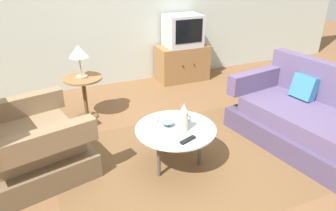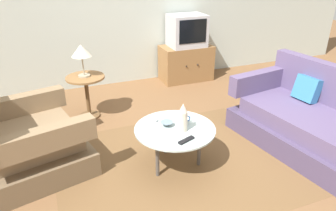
{
  "view_description": "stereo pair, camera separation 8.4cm",
  "coord_description": "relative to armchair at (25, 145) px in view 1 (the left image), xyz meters",
  "views": [
    {
      "loc": [
        -1.18,
        -2.43,
        1.92
      ],
      "look_at": [
        -0.05,
        0.21,
        0.55
      ],
      "focal_mm": 33.49,
      "sensor_mm": 36.0,
      "label": 1
    },
    {
      "loc": [
        -1.1,
        -2.46,
        1.92
      ],
      "look_at": [
        -0.05,
        0.21,
        0.55
      ],
      "focal_mm": 33.49,
      "sensor_mm": 36.0,
      "label": 2
    }
  ],
  "objects": [
    {
      "name": "area_rug",
      "position": [
        1.36,
        -0.45,
        -0.31
      ],
      "size": [
        2.31,
        1.9,
        0.0
      ],
      "primitive_type": "cube",
      "color": "brown",
      "rests_on": "ground"
    },
    {
      "name": "couch",
      "position": [
        2.88,
        -0.67,
        -0.02
      ],
      "size": [
        1.13,
        1.77,
        0.86
      ],
      "rotation": [
        0.0,
        0.0,
        1.73
      ],
      "color": "#4B3E5C",
      "rests_on": "ground"
    },
    {
      "name": "bowl",
      "position": [
        1.3,
        -0.39,
        0.14
      ],
      "size": [
        0.13,
        0.13,
        0.05
      ],
      "color": "slate",
      "rests_on": "coffee_table"
    },
    {
      "name": "tv_remote_silver",
      "position": [
        1.19,
        -0.22,
        0.12
      ],
      "size": [
        0.13,
        0.13,
        0.02
      ],
      "rotation": [
        0.0,
        0.0,
        2.35
      ],
      "color": "#B2B2B7",
      "rests_on": "coffee_table"
    },
    {
      "name": "tv_remote_dark",
      "position": [
        1.36,
        -0.71,
        0.12
      ],
      "size": [
        0.17,
        0.1,
        0.02
      ],
      "rotation": [
        0.0,
        0.0,
        3.5
      ],
      "color": "black",
      "rests_on": "coffee_table"
    },
    {
      "name": "side_table",
      "position": [
        0.72,
        0.94,
        0.09
      ],
      "size": [
        0.48,
        0.48,
        0.56
      ],
      "color": "olive",
      "rests_on": "ground"
    },
    {
      "name": "vase",
      "position": [
        1.41,
        -0.52,
        0.25
      ],
      "size": [
        0.09,
        0.09,
        0.28
      ],
      "color": "beige",
      "rests_on": "coffee_table"
    },
    {
      "name": "mug",
      "position": [
        1.46,
        -0.4,
        0.16
      ],
      "size": [
        0.12,
        0.07,
        0.1
      ],
      "color": "#335184",
      "rests_on": "coffee_table"
    },
    {
      "name": "ground_plane",
      "position": [
        1.43,
        -0.41,
        -0.31
      ],
      "size": [
        16.0,
        16.0,
        0.0
      ],
      "primitive_type": "plane",
      "color": "brown"
    },
    {
      "name": "armchair",
      "position": [
        0.0,
        0.0,
        0.0
      ],
      "size": [
        1.14,
        1.18,
        0.96
      ],
      "rotation": [
        0.0,
        0.0,
        -1.33
      ],
      "color": "brown",
      "rests_on": "ground"
    },
    {
      "name": "television",
      "position": [
        2.48,
        1.74,
        0.53
      ],
      "size": [
        0.57,
        0.46,
        0.51
      ],
      "color": "#B7B7BC",
      "rests_on": "tv_stand"
    },
    {
      "name": "tv_stand",
      "position": [
        2.48,
        1.75,
        -0.02
      ],
      "size": [
        0.84,
        0.49,
        0.58
      ],
      "color": "olive",
      "rests_on": "ground"
    },
    {
      "name": "coffee_table",
      "position": [
        1.36,
        -0.45,
        0.08
      ],
      "size": [
        0.79,
        0.79,
        0.42
      ],
      "color": "#B2C6C1",
      "rests_on": "ground"
    },
    {
      "name": "table_lamp",
      "position": [
        0.71,
        0.95,
        0.57
      ],
      "size": [
        0.25,
        0.25,
        0.4
      ],
      "color": "#9E937A",
      "rests_on": "side_table"
    }
  ]
}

